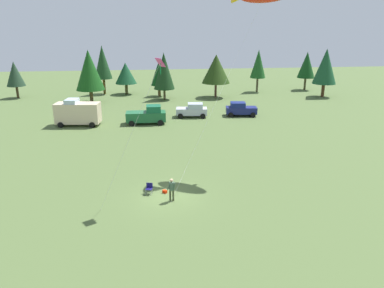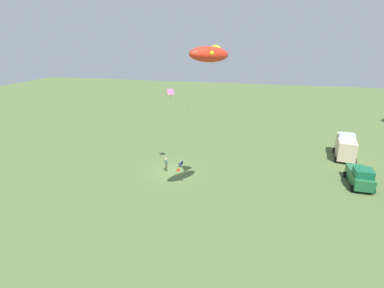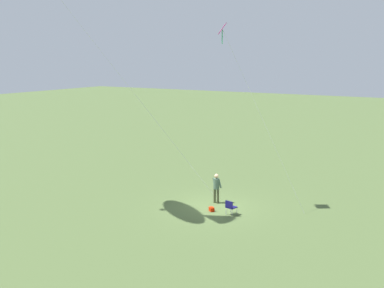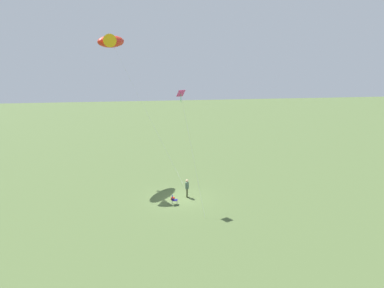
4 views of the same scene
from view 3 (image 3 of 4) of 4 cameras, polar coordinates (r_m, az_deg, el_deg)
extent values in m
plane|color=#4E6334|center=(25.82, 2.90, -7.94)|extent=(160.00, 160.00, 0.00)
cylinder|color=#40462A|center=(26.37, 2.89, -6.56)|extent=(0.14, 0.14, 0.85)
cylinder|color=#40462A|center=(26.27, 3.30, -6.64)|extent=(0.14, 0.14, 0.85)
cylinder|color=#405946|center=(26.11, 3.11, -5.06)|extent=(0.36, 0.36, 0.62)
sphere|color=tan|center=(25.99, 3.12, -4.08)|extent=(0.24, 0.24, 0.24)
cylinder|color=#405946|center=(26.25, 2.81, -4.90)|extent=(0.18, 0.10, 0.56)
cylinder|color=#405946|center=(26.05, 3.56, -5.03)|extent=(0.25, 0.11, 0.55)
cube|color=#131151|center=(24.49, 5.03, -8.00)|extent=(0.57, 0.57, 0.04)
cube|color=#131151|center=(24.26, 4.72, -7.68)|extent=(0.48, 0.15, 0.40)
cylinder|color=#A5A8AD|center=(24.83, 4.95, -8.23)|extent=(0.03, 0.03, 0.42)
cylinder|color=#A5A8AD|center=(24.59, 5.72, -8.44)|extent=(0.03, 0.03, 0.42)
cylinder|color=#A5A8AD|center=(24.52, 4.33, -8.48)|extent=(0.03, 0.03, 0.42)
cylinder|color=#A5A8AD|center=(24.28, 5.11, -8.69)|extent=(0.03, 0.03, 0.42)
cube|color=red|center=(25.05, 2.50, -8.27)|extent=(0.39, 0.37, 0.22)
cylinder|color=silver|center=(24.61, -8.82, 8.22)|extent=(8.34, 6.99, 14.47)
cylinder|color=#4C3823|center=(26.60, 3.51, -7.37)|extent=(0.04, 0.04, 0.01)
cube|color=#DF3E92|center=(24.36, 3.86, 14.42)|extent=(0.73, 0.83, 0.59)
cylinder|color=#10AD4D|center=(24.34, 3.85, 13.42)|extent=(0.04, 0.04, 0.71)
cylinder|color=silver|center=(24.28, 9.14, 2.68)|extent=(4.46, 1.38, 9.84)
cylinder|color=#4C3823|center=(25.39, 14.10, -8.59)|extent=(0.04, 0.04, 0.01)
camera|label=1|loc=(48.10, 19.05, 15.10)|focal=35.00mm
camera|label=2|loc=(45.76, -47.33, 16.71)|focal=28.00mm
camera|label=4|loc=(28.11, 83.02, 10.94)|focal=35.00mm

